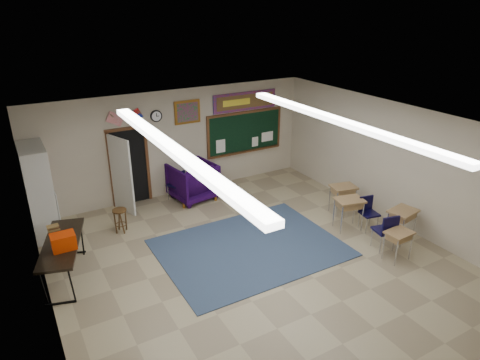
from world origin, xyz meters
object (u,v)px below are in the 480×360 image
student_desk_front_right (342,198)px  folding_table (64,258)px  wooden_stool (121,220)px  wingback_armchair (193,181)px  student_desk_front_left (348,212)px

student_desk_front_right → folding_table: folding_table is taller
wooden_stool → student_desk_front_right: bearing=-19.4°
wingback_armchair → wooden_stool: wingback_armchair is taller
wingback_armchair → wooden_stool: (-2.30, -0.88, -0.22)m
student_desk_front_left → wooden_stool: bearing=165.7°
wingback_armchair → folding_table: bearing=21.5°
student_desk_front_left → wingback_armchair: bearing=140.2°
folding_table → wingback_armchair: bearing=46.9°
folding_table → wooden_stool: (1.47, 1.30, -0.14)m
wingback_armchair → student_desk_front_left: size_ratio=1.45×
student_desk_front_left → wooden_stool: (-4.87, 2.61, -0.14)m
student_desk_front_left → folding_table: size_ratio=0.38×
student_desk_front_right → student_desk_front_left: bearing=-110.5°
student_desk_front_left → folding_table: folding_table is taller
student_desk_front_right → wooden_stool: size_ratio=1.29×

